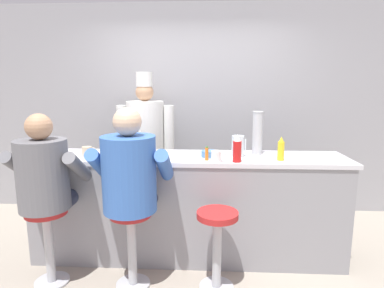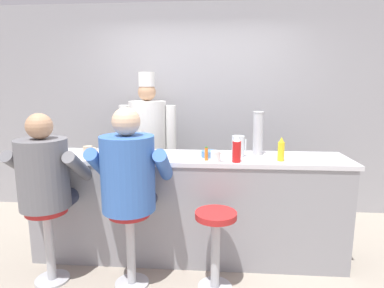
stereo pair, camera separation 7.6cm
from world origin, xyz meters
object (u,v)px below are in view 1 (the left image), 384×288
(ketchup_bottle_red, at_px, (237,149))
(diner_seated_grey, at_px, (46,179))
(mustard_bottle_yellow, at_px, (281,149))
(hot_sauce_bottle_orange, at_px, (207,154))
(cook_in_whites_near, at_px, (146,139))
(cereal_bowl, at_px, (209,154))
(coffee_mug_white, at_px, (217,156))
(water_pitcher_clear, at_px, (238,146))
(empty_stool_round, at_px, (217,238))
(breakfast_plate, at_px, (147,158))
(cup_stack_steel, at_px, (257,133))
(coffee_mug_tan, at_px, (88,151))
(diner_seated_blue, at_px, (130,178))

(ketchup_bottle_red, distance_m, diner_seated_grey, 1.62)
(mustard_bottle_yellow, bearing_deg, hot_sauce_bottle_orange, -177.11)
(ketchup_bottle_red, height_order, cook_in_whites_near, cook_in_whites_near)
(cereal_bowl, distance_m, coffee_mug_white, 0.20)
(water_pitcher_clear, distance_m, empty_stool_round, 0.87)
(ketchup_bottle_red, distance_m, breakfast_plate, 0.81)
(hot_sauce_bottle_orange, bearing_deg, cup_stack_steel, 29.81)
(empty_stool_round, bearing_deg, coffee_mug_white, 90.88)
(water_pitcher_clear, bearing_deg, cup_stack_steel, 27.75)
(coffee_mug_tan, xyz_separation_m, empty_stool_round, (1.22, -0.47, -0.61))
(cup_stack_steel, xyz_separation_m, diner_seated_blue, (-1.10, -0.60, -0.29))
(cup_stack_steel, xyz_separation_m, cook_in_whites_near, (-1.25, 0.86, -0.22))
(mustard_bottle_yellow, bearing_deg, cook_in_whites_near, 142.44)
(mustard_bottle_yellow, bearing_deg, diner_seated_grey, -169.81)
(hot_sauce_bottle_orange, bearing_deg, mustard_bottle_yellow, 2.89)
(diner_seated_grey, bearing_deg, coffee_mug_tan, 65.60)
(hot_sauce_bottle_orange, height_order, diner_seated_grey, diner_seated_grey)
(cup_stack_steel, distance_m, diner_seated_blue, 1.28)
(breakfast_plate, xyz_separation_m, coffee_mug_white, (0.63, -0.05, 0.04))
(coffee_mug_tan, relative_size, cook_in_whites_near, 0.07)
(hot_sauce_bottle_orange, relative_size, breakfast_plate, 0.50)
(ketchup_bottle_red, bearing_deg, coffee_mug_tan, 173.62)
(coffee_mug_white, height_order, diner_seated_grey, diner_seated_grey)
(mustard_bottle_yellow, height_order, diner_seated_grey, diner_seated_grey)
(diner_seated_blue, height_order, cook_in_whites_near, cook_in_whites_near)
(breakfast_plate, height_order, cook_in_whites_near, cook_in_whites_near)
(hot_sauce_bottle_orange, xyz_separation_m, empty_stool_round, (0.09, -0.36, -0.62))
(diner_seated_grey, height_order, empty_stool_round, diner_seated_grey)
(ketchup_bottle_red, bearing_deg, coffee_mug_white, -179.35)
(cook_in_whites_near, bearing_deg, diner_seated_blue, -83.79)
(breakfast_plate, xyz_separation_m, coffee_mug_tan, (-0.58, 0.11, 0.03))
(hot_sauce_bottle_orange, relative_size, cook_in_whites_near, 0.07)
(hot_sauce_bottle_orange, xyz_separation_m, coffee_mug_white, (0.09, -0.05, -0.01))
(mustard_bottle_yellow, height_order, breakfast_plate, mustard_bottle_yellow)
(mustard_bottle_yellow, bearing_deg, breakfast_plate, -178.62)
(ketchup_bottle_red, distance_m, coffee_mug_white, 0.19)
(hot_sauce_bottle_orange, bearing_deg, diner_seated_blue, -152.48)
(mustard_bottle_yellow, bearing_deg, cup_stack_steel, 125.69)
(diner_seated_blue, relative_size, cook_in_whites_near, 0.82)
(coffee_mug_white, distance_m, diner_seated_grey, 1.44)
(ketchup_bottle_red, bearing_deg, cook_in_whites_near, 131.34)
(cereal_bowl, xyz_separation_m, coffee_mug_tan, (-1.15, -0.03, 0.02))
(diner_seated_blue, bearing_deg, diner_seated_grey, -179.79)
(ketchup_bottle_red, height_order, coffee_mug_white, ketchup_bottle_red)
(empty_stool_round, bearing_deg, ketchup_bottle_red, 61.20)
(hot_sauce_bottle_orange, xyz_separation_m, diner_seated_blue, (-0.61, -0.32, -0.14))
(mustard_bottle_yellow, height_order, hot_sauce_bottle_orange, mustard_bottle_yellow)
(mustard_bottle_yellow, relative_size, empty_stool_round, 0.32)
(coffee_mug_white, xyz_separation_m, empty_stool_round, (0.00, -0.31, -0.61))
(water_pitcher_clear, bearing_deg, cereal_bowl, -173.13)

